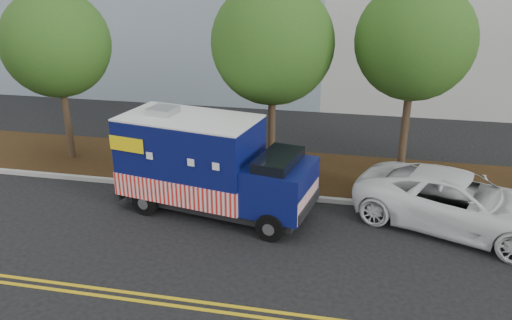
# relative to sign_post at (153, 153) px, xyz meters

# --- Properties ---
(ground) EXTENTS (120.00, 120.00, 0.00)m
(ground) POSITION_rel_sign_post_xyz_m (2.94, -1.55, -1.20)
(ground) COLOR black
(ground) RESTS_ON ground
(curb) EXTENTS (120.00, 0.18, 0.15)m
(curb) POSITION_rel_sign_post_xyz_m (2.94, -0.15, -1.12)
(curb) COLOR #9E9E99
(curb) RESTS_ON ground
(mulch_strip) EXTENTS (120.00, 4.00, 0.15)m
(mulch_strip) POSITION_rel_sign_post_xyz_m (2.94, 1.95, -1.12)
(mulch_strip) COLOR black
(mulch_strip) RESTS_ON ground
(centerline_near) EXTENTS (120.00, 0.10, 0.01)m
(centerline_near) POSITION_rel_sign_post_xyz_m (2.94, -6.00, -1.19)
(centerline_near) COLOR gold
(centerline_near) RESTS_ON ground
(centerline_far) EXTENTS (120.00, 0.10, 0.01)m
(centerline_far) POSITION_rel_sign_post_xyz_m (2.94, -6.25, -1.19)
(centerline_far) COLOR gold
(centerline_far) RESTS_ON ground
(tree_a) EXTENTS (3.92, 3.92, 6.53)m
(tree_a) POSITION_rel_sign_post_xyz_m (-4.15, 1.60, 3.35)
(tree_a) COLOR #38281C
(tree_a) RESTS_ON ground
(tree_b) EXTENTS (4.14, 4.14, 6.89)m
(tree_b) POSITION_rel_sign_post_xyz_m (3.89, 1.59, 3.61)
(tree_b) COLOR #38281C
(tree_b) RESTS_ON ground
(tree_c) EXTENTS (3.82, 3.82, 6.91)m
(tree_c) POSITION_rel_sign_post_xyz_m (8.45, 1.81, 3.78)
(tree_c) COLOR #38281C
(tree_c) RESTS_ON ground
(sign_post) EXTENTS (0.06, 0.06, 2.40)m
(sign_post) POSITION_rel_sign_post_xyz_m (0.00, 0.00, 0.00)
(sign_post) COLOR #473828
(sign_post) RESTS_ON ground
(food_truck) EXTENTS (6.40, 3.33, 3.21)m
(food_truck) POSITION_rel_sign_post_xyz_m (2.38, -1.46, 0.25)
(food_truck) COLOR black
(food_truck) RESTS_ON ground
(white_car) EXTENTS (6.48, 4.66, 1.64)m
(white_car) POSITION_rel_sign_post_xyz_m (9.91, -1.06, -0.38)
(white_car) COLOR white
(white_car) RESTS_ON ground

